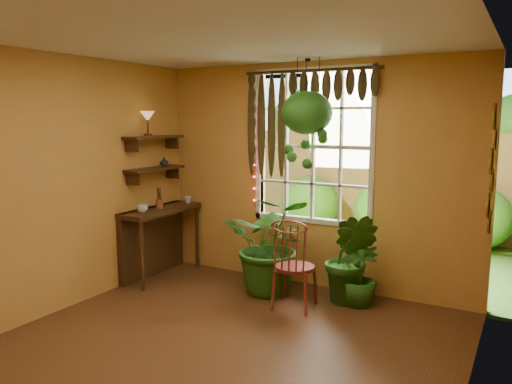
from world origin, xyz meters
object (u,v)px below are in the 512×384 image
at_px(windsor_chair, 294,279).
at_px(potted_plant_left, 272,244).
at_px(potted_plant_mid, 350,258).
at_px(counter_ledge, 155,234).
at_px(hanging_basket, 307,121).

distance_m(windsor_chair, potted_plant_left, 0.60).
height_order(potted_plant_left, potted_plant_mid, potted_plant_left).
xyz_separation_m(windsor_chair, potted_plant_mid, (0.48, 0.43, 0.18)).
distance_m(counter_ledge, hanging_basket, 2.46).
distance_m(counter_ledge, potted_plant_left, 1.65).
distance_m(windsor_chair, hanging_basket, 1.78).
relative_size(windsor_chair, potted_plant_left, 0.98).
bearing_deg(hanging_basket, windsor_chair, -77.63).
bearing_deg(counter_ledge, hanging_basket, 11.81).
bearing_deg(potted_plant_left, windsor_chair, -37.99).
bearing_deg(potted_plant_left, counter_ledge, -174.61).
height_order(windsor_chair, potted_plant_left, potted_plant_left).
relative_size(windsor_chair, hanging_basket, 0.92).
bearing_deg(hanging_basket, potted_plant_left, -140.33).
bearing_deg(counter_ledge, windsor_chair, -5.04).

